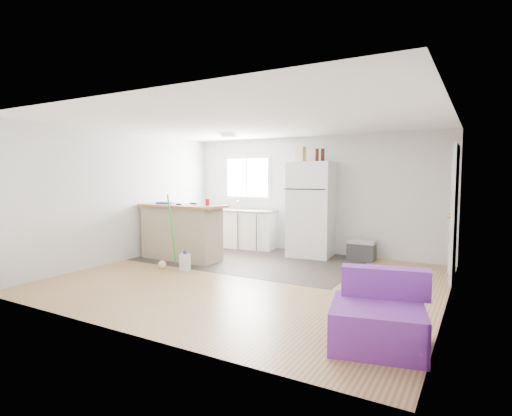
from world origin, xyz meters
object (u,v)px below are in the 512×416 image
Objects in this scene: blue_tray at (165,203)px; bottle_right at (323,155)px; mop at (165,255)px; bottle_left at (317,155)px; cardboard_box at (301,154)px; purple_seat at (379,318)px; cooler at (361,250)px; kitchen_cabinets at (236,228)px; red_cup at (208,202)px; peninsula at (181,232)px; refrigerator at (311,209)px; cleaner_jug at (185,262)px.

blue_tray is 3.18m from bottle_right.
bottle_left is at bearing 28.35° from mop.
cardboard_box is 1.20× the size of bottle_right.
bottle_left is (-1.99, 3.50, 1.74)m from purple_seat.
cooler is 1.74× the size of blue_tray.
kitchen_cabinets is 2.36m from mop.
bottle_right is at bearing 29.74° from blue_tray.
peninsula is at bearing -176.36° from red_cup.
mop is 3.25m from cardboard_box.
mop is 1.25m from blue_tray.
bottle_left reaches higher than refrigerator.
peninsula is at bearing -102.37° from kitchen_cabinets.
cardboard_box reaches higher than red_cup.
cooler is at bearing 94.40° from purple_seat.
red_cup is 0.40× the size of blue_tray.
cooler is 0.53× the size of purple_seat.
blue_tray is 1.20× the size of bottle_right.
cardboard_box is (1.62, -0.13, 1.58)m from kitchen_cabinets.
cooler is at bearing 8.20° from bottle_right.
cleaner_jug is 3.27m from bottle_right.
red_cup is 2.27m from bottle_left.
blue_tray is (-4.53, 2.05, 0.82)m from purple_seat.
kitchen_cabinets reaches higher than purple_seat.
red_cup reaches higher than kitchen_cabinets.
mop is (-0.43, -0.02, 0.08)m from cleaner_jug.
blue_tray is at bearing -155.67° from cooler.
cardboard_box is at bearing 34.92° from blue_tray.
mop is at bearing -115.36° from red_cup.
mop is 3.47m from bottle_right.
mop is at bearing -141.33° from cooler.
bottle_right reaches higher than cooler.
cardboard_box is (1.21, 1.46, 0.90)m from red_cup.
blue_tray is (-3.40, -1.62, 0.87)m from cooler.
cooler is 3.86m from blue_tray.
kitchen_cabinets is 2.27m from cardboard_box.
cardboard_box is (1.14, 2.20, 1.86)m from cleaner_jug.
kitchen_cabinets is at bearing 178.08° from cooler.
cooler is 4.34× the size of red_cup.
cleaner_jug is at bearing -126.18° from bottle_right.
bottle_left is at bearing -40.52° from refrigerator.
cardboard_box is at bearing 56.21° from cleaner_jug.
mop is at bearing -132.53° from bottle_right.
bottle_right reaches higher than refrigerator.
cardboard_box is at bearing 179.83° from refrigerator.
mop is at bearing 176.42° from cleaner_jug.
mop is at bearing -131.93° from bottle_left.
bottle_right is (0.09, 0.06, 0.00)m from bottle_left.
cardboard_box is (1.57, 2.22, 1.78)m from mop.
bottle_right is at bearing 105.15° from purple_seat.
kitchen_cabinets is 1.96× the size of purple_seat.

